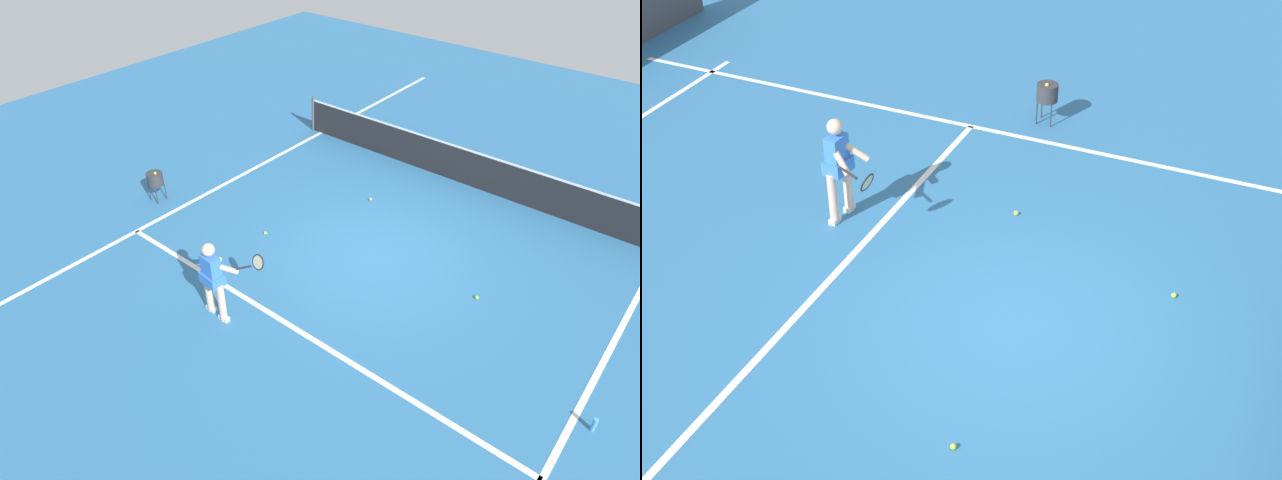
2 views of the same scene
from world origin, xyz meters
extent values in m
plane|color=teal|center=(0.00, 0.00, 0.00)|extent=(26.89, 26.89, 0.00)
cube|color=white|center=(0.00, -2.54, 0.00)|extent=(8.83, 0.10, 0.01)
cube|color=white|center=(-4.41, 0.00, 0.00)|extent=(0.10, 18.69, 0.01)
cube|color=white|center=(4.41, 0.00, 0.00)|extent=(0.10, 18.69, 0.01)
cylinder|color=#4C4C51|center=(-4.71, 3.69, 0.49)|extent=(0.08, 0.08, 0.99)
cube|color=#232326|center=(0.00, 3.69, 0.43)|extent=(9.35, 0.02, 0.87)
cube|color=white|center=(0.00, 3.69, 0.89)|extent=(9.35, 0.02, 0.04)
cylinder|color=beige|center=(-1.36, -3.13, 0.39)|extent=(0.13, 0.13, 0.78)
cylinder|color=beige|center=(-1.00, -3.16, 0.39)|extent=(0.13, 0.13, 0.78)
cube|color=white|center=(-1.36, -3.13, 0.04)|extent=(0.20, 0.10, 0.08)
cube|color=white|center=(-1.00, -3.16, 0.04)|extent=(0.20, 0.10, 0.08)
cube|color=#3875D6|center=(-1.18, -3.15, 1.04)|extent=(0.34, 0.23, 0.52)
cube|color=#3875D6|center=(-1.18, -3.15, 0.84)|extent=(0.42, 0.31, 0.20)
sphere|color=beige|center=(-1.18, -3.15, 1.44)|extent=(0.22, 0.22, 0.22)
cylinder|color=beige|center=(-1.31, -2.99, 1.06)|extent=(0.25, 0.48, 0.37)
cylinder|color=beige|center=(-1.02, -3.01, 1.06)|extent=(0.32, 0.46, 0.37)
cylinder|color=black|center=(-0.80, -2.76, 1.02)|extent=(0.06, 0.30, 0.14)
torus|color=black|center=(-0.78, -2.46, 0.96)|extent=(0.29, 0.14, 0.28)
cylinder|color=beige|center=(-0.78, -2.46, 0.96)|extent=(0.25, 0.11, 0.23)
sphere|color=#D1E533|center=(2.16, 0.12, 0.03)|extent=(0.07, 0.07, 0.07)
sphere|color=#D1E533|center=(-2.21, -0.88, 0.03)|extent=(0.07, 0.07, 0.07)
sphere|color=#D1E533|center=(-1.27, 1.63, 0.03)|extent=(0.07, 0.07, 0.07)
cylinder|color=#333338|center=(-5.07, -1.45, 0.55)|extent=(0.36, 0.36, 0.30)
cylinder|color=#333338|center=(-4.95, -1.32, 0.20)|extent=(0.02, 0.02, 0.40)
cylinder|color=#333338|center=(-5.20, -1.58, 0.20)|extent=(0.02, 0.02, 0.40)
cylinder|color=#333338|center=(-4.95, -1.58, 0.20)|extent=(0.02, 0.02, 0.40)
sphere|color=#D1E533|center=(-5.02, -1.45, 0.71)|extent=(0.07, 0.07, 0.07)
cylinder|color=#4C9EE5|center=(4.67, -1.35, 0.12)|extent=(0.07, 0.07, 0.24)
camera|label=1|loc=(4.64, -7.39, 6.80)|focal=30.77mm
camera|label=2|loc=(8.03, 2.83, 7.24)|focal=50.97mm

